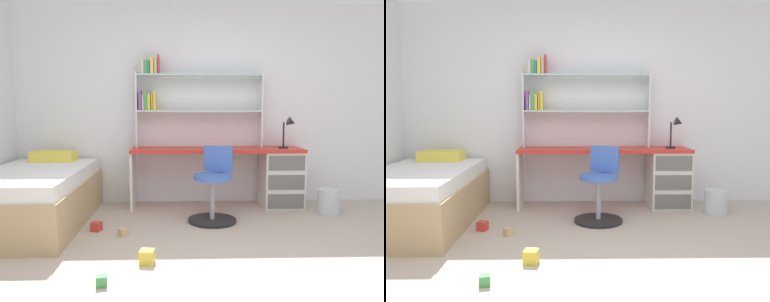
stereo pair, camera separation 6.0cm
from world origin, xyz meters
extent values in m
cube|color=#B2A393|center=(0.00, 0.00, -0.01)|extent=(5.87, 5.83, 0.02)
cube|color=silver|center=(0.00, 2.45, 1.26)|extent=(5.87, 0.06, 2.52)
cube|color=red|center=(0.08, 2.14, 0.71)|extent=(2.08, 0.51, 0.04)
cube|color=silver|center=(0.88, 2.14, 0.34)|extent=(0.48, 0.48, 0.69)
cube|color=silver|center=(-0.95, 2.14, 0.34)|extent=(0.03, 0.46, 0.69)
cube|color=#64625E|center=(0.88, 1.90, 0.11)|extent=(0.43, 0.01, 0.17)
cube|color=#64625E|center=(0.88, 1.90, 0.34)|extent=(0.43, 0.01, 0.17)
cube|color=#64625E|center=(0.88, 1.90, 0.57)|extent=(0.43, 0.01, 0.17)
cube|color=silver|center=(-0.90, 2.28, 1.19)|extent=(0.02, 0.22, 0.92)
cube|color=silver|center=(0.64, 2.28, 1.19)|extent=(0.02, 0.22, 0.92)
cube|color=silver|center=(-0.13, 2.28, 1.18)|extent=(1.52, 0.22, 0.02)
cube|color=silver|center=(-0.13, 2.28, 1.62)|extent=(1.52, 0.22, 0.02)
cube|color=purple|center=(-0.86, 2.28, 1.30)|extent=(0.03, 0.16, 0.23)
cube|color=beige|center=(-0.82, 2.28, 1.28)|extent=(0.02, 0.17, 0.19)
cube|color=#4CA559|center=(-0.79, 2.28, 1.30)|extent=(0.04, 0.13, 0.23)
cube|color=yellow|center=(-0.75, 2.28, 1.29)|extent=(0.03, 0.16, 0.20)
cube|color=yellow|center=(-0.71, 2.28, 1.28)|extent=(0.02, 0.13, 0.19)
cube|color=yellow|center=(-0.68, 2.28, 1.30)|extent=(0.03, 0.20, 0.23)
cube|color=beige|center=(-0.86, 2.28, 1.70)|extent=(0.02, 0.14, 0.15)
cube|color=beige|center=(-0.83, 2.28, 1.70)|extent=(0.04, 0.19, 0.16)
cube|color=#4CA559|center=(-0.78, 2.28, 1.71)|extent=(0.04, 0.14, 0.17)
cube|color=#338CBF|center=(-0.75, 2.28, 1.70)|extent=(0.02, 0.14, 0.16)
cube|color=yellow|center=(-0.71, 2.28, 1.72)|extent=(0.04, 0.20, 0.20)
cube|color=beige|center=(-0.66, 2.28, 1.72)|extent=(0.03, 0.15, 0.20)
cube|color=red|center=(-0.63, 2.28, 1.74)|extent=(0.02, 0.17, 0.23)
cylinder|color=black|center=(0.89, 2.13, 0.73)|extent=(0.12, 0.12, 0.02)
cylinder|color=black|center=(0.89, 2.13, 0.89)|extent=(0.02, 0.02, 0.30)
cone|color=black|center=(0.97, 2.08, 1.04)|extent=(0.12, 0.11, 0.13)
cylinder|color=black|center=(-0.03, 1.49, 0.01)|extent=(0.52, 0.52, 0.03)
cylinder|color=#A5A8AD|center=(-0.03, 1.49, 0.23)|extent=(0.05, 0.05, 0.46)
cylinder|color=#3F66BF|center=(-0.03, 1.49, 0.48)|extent=(0.40, 0.40, 0.05)
cube|color=#3F66BF|center=(0.04, 1.65, 0.66)|extent=(0.31, 0.17, 0.28)
cube|color=tan|center=(-1.90, 1.46, 0.22)|extent=(1.04, 1.87, 0.44)
cube|color=white|center=(-1.90, 1.46, 0.51)|extent=(0.98, 1.81, 0.14)
cube|color=#EAD84C|center=(-1.90, 2.15, 0.64)|extent=(0.50, 0.32, 0.12)
cylinder|color=silver|center=(1.35, 1.79, 0.14)|extent=(0.26, 0.26, 0.28)
cube|color=#479E51|center=(-0.92, 0.00, 0.04)|extent=(0.09, 0.09, 0.08)
cube|color=red|center=(-1.21, 1.21, 0.04)|extent=(0.11, 0.11, 0.09)
cube|color=gold|center=(-0.64, 0.38, 0.05)|extent=(0.12, 0.12, 0.11)
cube|color=tan|center=(-0.92, 1.04, 0.04)|extent=(0.11, 0.11, 0.08)
camera|label=1|loc=(-0.39, -2.56, 1.21)|focal=36.38mm
camera|label=2|loc=(-0.33, -2.56, 1.21)|focal=36.38mm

